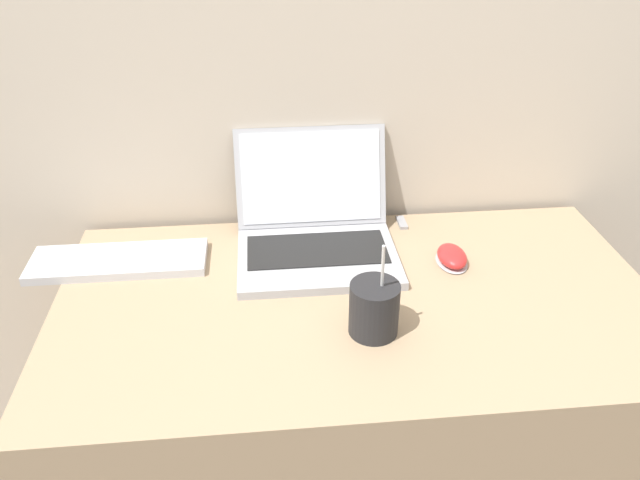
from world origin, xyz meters
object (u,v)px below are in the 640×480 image
usb_stick (402,223)px  drink_cup (374,308)px  laptop (315,229)px  computer_mouse (452,257)px  external_keyboard (119,261)px

usb_stick → drink_cup: bearing=-109.5°
laptop → drink_cup: bearing=-75.3°
laptop → usb_stick: 0.25m
laptop → computer_mouse: size_ratio=3.49×
drink_cup → computer_mouse: drink_cup is taller
computer_mouse → drink_cup: bearing=-134.6°
laptop → computer_mouse: (0.31, -0.10, -0.04)m
usb_stick → laptop: bearing=-157.7°
external_keyboard → drink_cup: bearing=-28.4°
computer_mouse → usb_stick: size_ratio=1.75×
laptop → external_keyboard: (-0.46, -0.03, -0.04)m
laptop → external_keyboard: laptop is taller
laptop → computer_mouse: bearing=-17.2°
drink_cup → usb_stick: bearing=70.5°
drink_cup → usb_stick: size_ratio=3.49×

